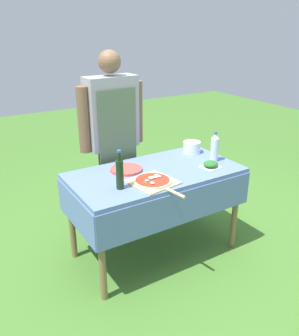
{
  "coord_description": "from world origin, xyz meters",
  "views": [
    {
      "loc": [
        -1.47,
        -2.27,
        1.91
      ],
      "look_at": [
        -0.06,
        0.0,
        0.82
      ],
      "focal_mm": 38.0,
      "sensor_mm": 36.0,
      "label": 1
    }
  ],
  "objects_px": {
    "prep_table": "(155,182)",
    "pizza_on_peel": "(153,182)",
    "plate_stack": "(126,169)",
    "oil_bottle": "(120,174)",
    "water_bottle": "(215,147)",
    "mixing_tub": "(192,147)",
    "person_cook": "(112,131)",
    "herb_container": "(211,164)"
  },
  "relations": [
    {
      "from": "prep_table",
      "to": "pizza_on_peel",
      "type": "bearing_deg",
      "value": -126.45
    },
    {
      "from": "pizza_on_peel",
      "to": "plate_stack",
      "type": "distance_m",
      "value": 0.34
    },
    {
      "from": "plate_stack",
      "to": "pizza_on_peel",
      "type": "bearing_deg",
      "value": -80.69
    },
    {
      "from": "prep_table",
      "to": "oil_bottle",
      "type": "bearing_deg",
      "value": -160.46
    },
    {
      "from": "oil_bottle",
      "to": "water_bottle",
      "type": "bearing_deg",
      "value": 4.32
    },
    {
      "from": "water_bottle",
      "to": "plate_stack",
      "type": "distance_m",
      "value": 0.8
    },
    {
      "from": "oil_bottle",
      "to": "water_bottle",
      "type": "xyz_separation_m",
      "value": [
        0.97,
        0.07,
        0.01
      ]
    },
    {
      "from": "mixing_tub",
      "to": "person_cook",
      "type": "bearing_deg",
      "value": 151.95
    },
    {
      "from": "oil_bottle",
      "to": "herb_container",
      "type": "height_order",
      "value": "oil_bottle"
    },
    {
      "from": "water_bottle",
      "to": "person_cook",
      "type": "bearing_deg",
      "value": 137.77
    },
    {
      "from": "herb_container",
      "to": "mixing_tub",
      "type": "distance_m",
      "value": 0.4
    },
    {
      "from": "person_cook",
      "to": "oil_bottle",
      "type": "bearing_deg",
      "value": 64.94
    },
    {
      "from": "pizza_on_peel",
      "to": "mixing_tub",
      "type": "relative_size",
      "value": 3.25
    },
    {
      "from": "person_cook",
      "to": "pizza_on_peel",
      "type": "relative_size",
      "value": 3.27
    },
    {
      "from": "herb_container",
      "to": "mixing_tub",
      "type": "xyz_separation_m",
      "value": [
        0.1,
        0.38,
        0.03
      ]
    },
    {
      "from": "pizza_on_peel",
      "to": "oil_bottle",
      "type": "height_order",
      "value": "oil_bottle"
    },
    {
      "from": "herb_container",
      "to": "mixing_tub",
      "type": "relative_size",
      "value": 0.99
    },
    {
      "from": "pizza_on_peel",
      "to": "water_bottle",
      "type": "bearing_deg",
      "value": 1.11
    },
    {
      "from": "herb_container",
      "to": "prep_table",
      "type": "bearing_deg",
      "value": 158.12
    },
    {
      "from": "oil_bottle",
      "to": "water_bottle",
      "type": "relative_size",
      "value": 1.12
    },
    {
      "from": "person_cook",
      "to": "pizza_on_peel",
      "type": "xyz_separation_m",
      "value": [
        -0.03,
        -0.75,
        -0.21
      ]
    },
    {
      "from": "oil_bottle",
      "to": "water_bottle",
      "type": "distance_m",
      "value": 0.97
    },
    {
      "from": "herb_container",
      "to": "person_cook",
      "type": "bearing_deg",
      "value": 127.21
    },
    {
      "from": "mixing_tub",
      "to": "plate_stack",
      "type": "bearing_deg",
      "value": -174.84
    },
    {
      "from": "prep_table",
      "to": "pizza_on_peel",
      "type": "relative_size",
      "value": 2.73
    },
    {
      "from": "person_cook",
      "to": "oil_bottle",
      "type": "distance_m",
      "value": 0.76
    },
    {
      "from": "prep_table",
      "to": "herb_container",
      "type": "xyz_separation_m",
      "value": [
        0.44,
        -0.18,
        0.13
      ]
    },
    {
      "from": "herb_container",
      "to": "plate_stack",
      "type": "distance_m",
      "value": 0.71
    },
    {
      "from": "plate_stack",
      "to": "prep_table",
      "type": "bearing_deg",
      "value": -35.11
    },
    {
      "from": "mixing_tub",
      "to": "herb_container",
      "type": "bearing_deg",
      "value": -104.16
    },
    {
      "from": "pizza_on_peel",
      "to": "herb_container",
      "type": "xyz_separation_m",
      "value": [
        0.58,
        0.02,
        0.01
      ]
    },
    {
      "from": "water_bottle",
      "to": "mixing_tub",
      "type": "distance_m",
      "value": 0.29
    },
    {
      "from": "person_cook",
      "to": "oil_bottle",
      "type": "height_order",
      "value": "person_cook"
    },
    {
      "from": "herb_container",
      "to": "mixing_tub",
      "type": "height_order",
      "value": "mixing_tub"
    },
    {
      "from": "prep_table",
      "to": "person_cook",
      "type": "bearing_deg",
      "value": 101.58
    },
    {
      "from": "person_cook",
      "to": "pizza_on_peel",
      "type": "bearing_deg",
      "value": 85.13
    },
    {
      "from": "person_cook",
      "to": "mixing_tub",
      "type": "height_order",
      "value": "person_cook"
    },
    {
      "from": "pizza_on_peel",
      "to": "prep_table",
      "type": "bearing_deg",
      "value": 44.72
    },
    {
      "from": "oil_bottle",
      "to": "person_cook",
      "type": "bearing_deg",
      "value": 67.49
    },
    {
      "from": "person_cook",
      "to": "plate_stack",
      "type": "relative_size",
      "value": 6.41
    },
    {
      "from": "herb_container",
      "to": "plate_stack",
      "type": "xyz_separation_m",
      "value": [
        -0.64,
        0.32,
        -0.02
      ]
    },
    {
      "from": "pizza_on_peel",
      "to": "plate_stack",
      "type": "xyz_separation_m",
      "value": [
        -0.05,
        0.33,
        -0.0
      ]
    }
  ]
}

